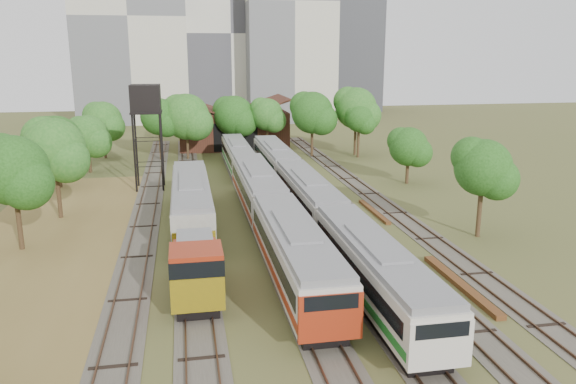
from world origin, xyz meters
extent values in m
plane|color=#475123|center=(0.00, 0.00, 0.00)|extent=(240.00, 240.00, 0.00)
cube|color=brown|center=(-18.00, 8.00, 0.02)|extent=(14.00, 60.00, 0.04)
cube|color=#4C473D|center=(-12.00, 25.00, 0.03)|extent=(2.60, 80.00, 0.06)
cube|color=#472D1E|center=(-12.72, 25.00, 0.12)|extent=(0.08, 80.00, 0.14)
cube|color=#472D1E|center=(-11.28, 25.00, 0.12)|extent=(0.08, 80.00, 0.14)
cube|color=#4C473D|center=(-8.00, 25.00, 0.03)|extent=(2.60, 80.00, 0.06)
cube|color=#472D1E|center=(-8.72, 25.00, 0.12)|extent=(0.08, 80.00, 0.14)
cube|color=#472D1E|center=(-7.28, 25.00, 0.12)|extent=(0.08, 80.00, 0.14)
cube|color=#4C473D|center=(-2.00, 25.00, 0.03)|extent=(2.60, 80.00, 0.06)
cube|color=#472D1E|center=(-2.72, 25.00, 0.12)|extent=(0.08, 80.00, 0.14)
cube|color=#472D1E|center=(-1.28, 25.00, 0.12)|extent=(0.08, 80.00, 0.14)
cube|color=#4C473D|center=(2.00, 25.00, 0.03)|extent=(2.60, 80.00, 0.06)
cube|color=#472D1E|center=(1.28, 25.00, 0.12)|extent=(0.08, 80.00, 0.14)
cube|color=#472D1E|center=(2.72, 25.00, 0.12)|extent=(0.08, 80.00, 0.14)
cube|color=#4C473D|center=(6.00, 25.00, 0.03)|extent=(2.60, 80.00, 0.06)
cube|color=#472D1E|center=(5.28, 25.00, 0.12)|extent=(0.08, 80.00, 0.14)
cube|color=#472D1E|center=(6.72, 25.00, 0.12)|extent=(0.08, 80.00, 0.14)
cube|color=#4C473D|center=(10.00, 25.00, 0.03)|extent=(2.60, 80.00, 0.06)
cube|color=#472D1E|center=(9.28, 25.00, 0.12)|extent=(0.08, 80.00, 0.14)
cube|color=#472D1E|center=(10.72, 25.00, 0.12)|extent=(0.08, 80.00, 0.14)
cube|color=black|center=(-2.00, 3.52, 0.42)|extent=(2.32, 15.64, 0.84)
cube|color=beige|center=(-2.00, 3.52, 2.16)|extent=(3.06, 17.00, 2.64)
cube|color=black|center=(-2.00, 3.52, 2.48)|extent=(3.12, 15.64, 0.90)
cube|color=slate|center=(-2.00, 3.52, 3.67)|extent=(2.82, 16.66, 0.38)
cube|color=maroon|center=(-2.00, 3.52, 1.42)|extent=(3.12, 16.66, 0.47)
cube|color=maroon|center=(-2.00, -4.93, 2.03)|extent=(3.10, 0.25, 2.37)
cube|color=black|center=(-2.00, 21.02, 0.42)|extent=(2.32, 15.64, 0.84)
cube|color=beige|center=(-2.00, 21.02, 2.16)|extent=(3.06, 17.00, 2.64)
cube|color=black|center=(-2.00, 21.02, 2.48)|extent=(3.12, 15.64, 0.90)
cube|color=slate|center=(-2.00, 21.02, 3.67)|extent=(2.82, 16.66, 0.38)
cube|color=maroon|center=(-2.00, 21.02, 1.42)|extent=(3.12, 16.66, 0.47)
cube|color=black|center=(2.00, 0.39, 0.40)|extent=(2.18, 15.64, 0.79)
cube|color=beige|center=(2.00, 0.39, 2.03)|extent=(2.87, 17.00, 2.47)
cube|color=black|center=(2.00, 0.39, 2.32)|extent=(2.93, 15.64, 0.84)
cube|color=slate|center=(2.00, 0.39, 3.44)|extent=(2.64, 16.66, 0.36)
cube|color=#196621|center=(2.00, 0.39, 1.34)|extent=(2.93, 16.66, 0.45)
cube|color=beige|center=(2.00, -8.06, 1.90)|extent=(2.91, 0.25, 2.23)
cube|color=black|center=(2.00, 17.89, 0.40)|extent=(2.18, 15.64, 0.79)
cube|color=beige|center=(2.00, 17.89, 2.03)|extent=(2.87, 17.00, 2.47)
cube|color=black|center=(2.00, 17.89, 2.32)|extent=(2.93, 15.64, 0.84)
cube|color=slate|center=(2.00, 17.89, 3.44)|extent=(2.64, 16.66, 0.36)
cube|color=#196621|center=(2.00, 17.89, 1.34)|extent=(2.93, 16.66, 0.45)
cube|color=black|center=(2.00, 35.39, 0.40)|extent=(2.18, 15.64, 0.79)
cube|color=beige|center=(2.00, 35.39, 2.03)|extent=(2.87, 17.00, 2.47)
cube|color=black|center=(2.00, 35.39, 2.32)|extent=(2.93, 15.64, 0.84)
cube|color=slate|center=(2.00, 35.39, 3.44)|extent=(2.64, 16.66, 0.36)
cube|color=#196621|center=(2.00, 35.39, 1.34)|extent=(2.93, 16.66, 0.45)
cube|color=black|center=(-2.00, 39.66, 0.37)|extent=(2.05, 14.72, 0.75)
cube|color=beige|center=(-2.00, 39.66, 1.91)|extent=(2.70, 16.00, 2.33)
cube|color=black|center=(-2.00, 39.66, 2.19)|extent=(2.76, 14.72, 0.79)
cube|color=slate|center=(-2.00, 39.66, 3.24)|extent=(2.49, 15.68, 0.34)
cube|color=#196621|center=(-2.00, 39.66, 1.26)|extent=(2.76, 15.68, 0.42)
cube|color=beige|center=(-2.00, 31.71, 1.79)|extent=(2.74, 0.25, 2.10)
cube|color=black|center=(-8.00, 3.45, 0.47)|extent=(2.31, 7.20, 0.95)
cube|color=maroon|center=(-8.00, 4.25, 1.73)|extent=(2.63, 4.40, 1.58)
cube|color=maroon|center=(-8.00, 0.85, 2.36)|extent=(2.84, 2.73, 2.84)
cube|color=black|center=(-8.00, 0.85, 3.05)|extent=(2.89, 2.78, 0.95)
cube|color=gold|center=(-8.00, -0.50, 1.68)|extent=(2.84, 0.20, 1.89)
cube|color=gold|center=(-8.00, 7.40, 1.68)|extent=(2.84, 0.20, 1.89)
cube|color=slate|center=(-8.00, 3.45, 3.47)|extent=(2.10, 3.60, 0.21)
cube|color=black|center=(-8.00, 17.45, 0.42)|extent=(2.32, 16.56, 0.84)
cube|color=gray|center=(-8.00, 17.45, 2.16)|extent=(3.05, 18.00, 2.63)
cube|color=black|center=(-8.00, 17.45, 2.47)|extent=(3.11, 16.56, 0.89)
cube|color=slate|center=(-8.00, 17.45, 3.66)|extent=(2.81, 17.64, 0.38)
cylinder|color=black|center=(-13.42, 30.32, 4.00)|extent=(0.20, 0.20, 8.00)
cylinder|color=black|center=(-10.71, 30.32, 4.00)|extent=(0.20, 0.20, 8.00)
cylinder|color=black|center=(-13.42, 33.02, 4.00)|extent=(0.20, 0.20, 8.00)
cylinder|color=black|center=(-10.71, 33.02, 4.00)|extent=(0.20, 0.20, 8.00)
cube|color=black|center=(-12.07, 31.67, 8.10)|extent=(3.15, 3.15, 0.20)
cube|color=black|center=(-12.07, 31.67, 9.55)|extent=(3.00, 3.00, 2.70)
cube|color=brown|center=(8.00, 1.54, 0.16)|extent=(0.62, 9.32, 0.31)
cube|color=brown|center=(8.20, 18.31, 0.12)|extent=(0.47, 7.57, 0.25)
cube|color=#3D1F16|center=(-1.00, 58.00, 2.75)|extent=(16.00, 11.00, 5.50)
cube|color=#3D1F16|center=(-5.00, 58.00, 6.10)|extent=(8.45, 11.55, 2.96)
cube|color=#3D1F16|center=(3.00, 58.00, 6.10)|extent=(8.45, 11.55, 2.96)
cube|color=black|center=(-1.00, 52.55, 2.20)|extent=(6.40, 0.15, 4.12)
cylinder|color=#382616|center=(-20.40, 13.75, 2.33)|extent=(0.36, 0.36, 4.66)
sphere|color=#1B4512|center=(-20.40, 13.75, 5.93)|extent=(5.01, 5.01, 5.01)
cylinder|color=#382616|center=(-19.25, 21.83, 2.41)|extent=(0.36, 0.36, 4.82)
sphere|color=#1B4512|center=(-19.25, 21.83, 6.13)|extent=(5.21, 5.21, 5.21)
cylinder|color=#382616|center=(-21.61, 33.94, 1.97)|extent=(0.36, 0.36, 3.94)
sphere|color=#1B4512|center=(-21.61, 33.94, 5.02)|extent=(5.35, 5.35, 5.35)
cylinder|color=#382616|center=(-19.66, 41.55, 1.73)|extent=(0.36, 0.36, 3.45)
sphere|color=#1B4512|center=(-19.66, 41.55, 4.40)|extent=(5.02, 5.02, 5.02)
cylinder|color=#382616|center=(-19.09, 51.24, 2.01)|extent=(0.36, 0.36, 4.02)
sphere|color=#1B4512|center=(-19.09, 51.24, 5.11)|extent=(5.21, 5.21, 5.21)
cylinder|color=#382616|center=(-11.51, 48.47, 2.29)|extent=(0.36, 0.36, 4.58)
sphere|color=#1B4512|center=(-11.51, 48.47, 5.83)|extent=(4.90, 4.90, 4.90)
cylinder|color=#382616|center=(-7.93, 48.47, 2.26)|extent=(0.36, 0.36, 4.52)
sphere|color=#1B4512|center=(-7.93, 48.47, 5.75)|extent=(6.14, 6.14, 6.14)
cylinder|color=#382616|center=(-1.17, 52.71, 2.08)|extent=(0.36, 0.36, 4.16)
sphere|color=#1B4512|center=(-1.17, 52.71, 5.29)|extent=(5.74, 5.74, 5.74)
cylinder|color=#382616|center=(3.42, 51.20, 2.17)|extent=(0.36, 0.36, 4.35)
sphere|color=#1B4512|center=(3.42, 51.20, 5.53)|extent=(4.58, 4.58, 4.58)
cylinder|color=#382616|center=(9.13, 47.34, 2.39)|extent=(0.36, 0.36, 4.77)
sphere|color=#1B4512|center=(9.13, 47.34, 6.08)|extent=(5.75, 5.75, 5.75)
cylinder|color=#382616|center=(15.40, 47.42, 2.58)|extent=(0.36, 0.36, 5.16)
sphere|color=#1B4512|center=(15.40, 47.42, 6.56)|extent=(5.77, 5.77, 5.77)
cylinder|color=#382616|center=(14.00, 10.41, 2.17)|extent=(0.36, 0.36, 4.34)
sphere|color=#1B4512|center=(14.00, 10.41, 5.52)|extent=(4.37, 4.37, 4.37)
cylinder|color=#382616|center=(15.69, 28.95, 1.62)|extent=(0.36, 0.36, 3.23)
sphere|color=#1B4512|center=(15.69, 28.95, 4.11)|extent=(4.23, 4.23, 4.23)
cylinder|color=#382616|center=(15.23, 45.41, 2.13)|extent=(0.36, 0.36, 4.25)
sphere|color=#1B4512|center=(15.23, 45.41, 5.41)|extent=(3.78, 3.78, 3.78)
cube|color=beige|center=(-18.00, 95.00, 21.00)|extent=(22.00, 16.00, 42.00)
cube|color=beige|center=(2.00, 100.00, 18.00)|extent=(20.00, 18.00, 36.00)
cube|color=beige|center=(14.00, 92.00, 24.00)|extent=(18.00, 16.00, 48.00)
cube|color=#393A3F|center=(34.00, 110.00, 14.00)|extent=(12.00, 12.00, 28.00)
camera|label=1|loc=(-8.35, -28.13, 13.99)|focal=35.00mm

